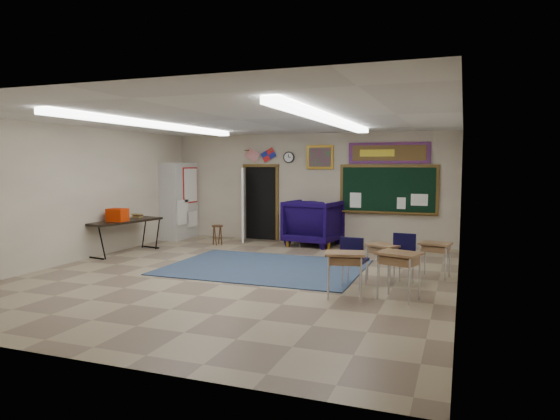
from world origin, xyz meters
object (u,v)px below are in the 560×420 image
(wingback_armchair, at_px, (314,222))
(wooden_stool, at_px, (217,235))
(folding_table, at_px, (124,235))
(student_desk_front_left, at_px, (384,260))
(student_desk_front_right, at_px, (435,258))

(wingback_armchair, distance_m, wooden_stool, 2.60)
(folding_table, height_order, wooden_stool, folding_table)
(student_desk_front_left, bearing_deg, wingback_armchair, 152.91)
(wingback_armchair, xyz_separation_m, wooden_stool, (-2.42, -0.88, -0.34))
(wooden_stool, bearing_deg, student_desk_front_left, -28.65)
(student_desk_front_right, bearing_deg, folding_table, -170.00)
(wingback_armchair, height_order, student_desk_front_left, wingback_armchair)
(student_desk_front_right, bearing_deg, wooden_stool, 171.42)
(wingback_armchair, xyz_separation_m, student_desk_front_left, (2.38, -3.51, -0.23))
(wingback_armchair, distance_m, student_desk_front_right, 4.38)
(student_desk_front_right, bearing_deg, student_desk_front_left, -135.00)
(student_desk_front_right, distance_m, folding_table, 7.23)
(student_desk_front_left, bearing_deg, wooden_stool, -179.95)
(student_desk_front_left, distance_m, student_desk_front_right, 1.06)
(student_desk_front_left, xyz_separation_m, wooden_stool, (-4.80, 2.62, -0.11))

